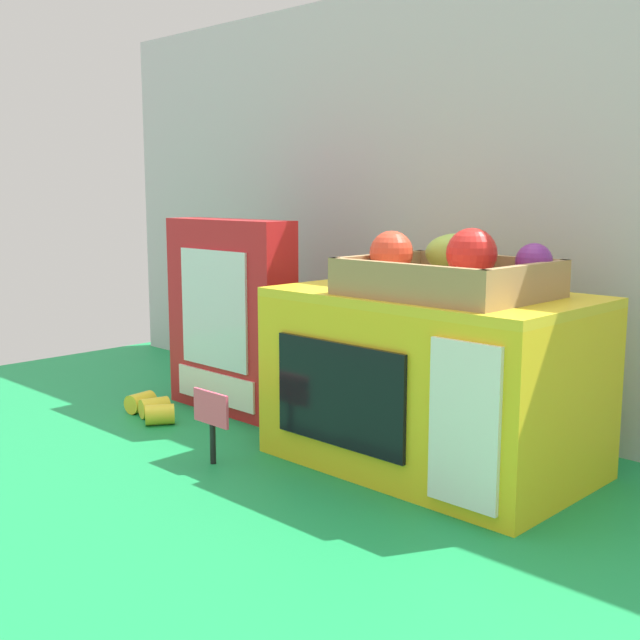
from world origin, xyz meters
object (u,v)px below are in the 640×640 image
cookie_set_box (230,317)px  price_sign (211,416)px  loose_toy_banana (151,408)px  toy_microwave (431,380)px  food_groups_crate (450,272)px

cookie_set_box → price_sign: (0.19, -0.19, -0.09)m
price_sign → loose_toy_banana: (-0.25, 0.07, -0.05)m
toy_microwave → price_sign: toy_microwave is taller
price_sign → loose_toy_banana: bearing=164.5°
toy_microwave → price_sign: bearing=-136.0°
toy_microwave → loose_toy_banana: size_ratio=3.16×
food_groups_crate → loose_toy_banana: 0.56m
cookie_set_box → loose_toy_banana: 0.19m
toy_microwave → price_sign: 0.30m
food_groups_crate → price_sign: (-0.24, -0.19, -0.20)m
cookie_set_box → loose_toy_banana: size_ratio=2.46×
food_groups_crate → cookie_set_box: same height
cookie_set_box → loose_toy_banana: bearing=-116.0°
cookie_set_box → price_sign: size_ratio=3.18×
food_groups_crate → toy_microwave: bearing=165.7°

